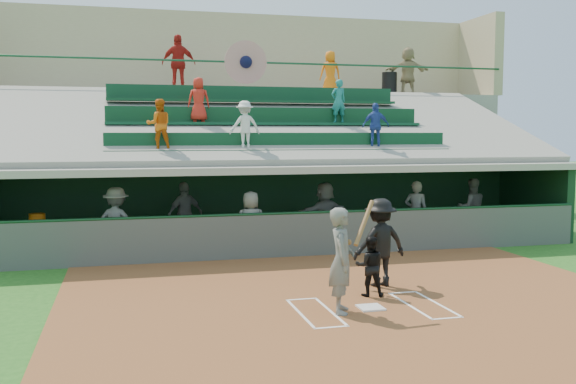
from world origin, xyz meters
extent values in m
plane|color=#215818|center=(0.00, 0.00, 0.00)|extent=(100.00, 100.00, 0.00)
cube|color=brown|center=(0.00, 0.50, 0.01)|extent=(11.00, 9.00, 0.02)
cube|color=white|center=(0.00, 0.00, 0.04)|extent=(0.43, 0.43, 0.03)
cube|color=white|center=(-0.75, 0.00, 0.02)|extent=(0.05, 1.80, 0.01)
cube|color=white|center=(0.75, 0.00, 0.02)|extent=(0.05, 1.80, 0.01)
cube|color=silver|center=(-1.30, 0.00, 0.02)|extent=(0.05, 1.80, 0.01)
cube|color=white|center=(1.30, 0.00, 0.02)|extent=(0.05, 1.80, 0.01)
cube|color=white|center=(-1.02, 0.90, 0.02)|extent=(0.60, 0.05, 0.01)
cube|color=white|center=(1.02, 0.90, 0.02)|extent=(0.60, 0.05, 0.01)
cube|color=white|center=(-1.02, -0.90, 0.02)|extent=(0.60, 0.05, 0.01)
cube|color=white|center=(1.02, -0.90, 0.02)|extent=(0.60, 0.05, 0.01)
cube|color=gray|center=(0.00, 6.75, 0.02)|extent=(16.00, 3.50, 0.04)
cube|color=gray|center=(0.00, 13.50, 2.30)|extent=(20.00, 3.00, 4.60)
cube|color=#4D524D|center=(0.00, 5.00, 0.55)|extent=(16.00, 0.06, 1.10)
cylinder|color=#12391D|center=(0.00, 5.00, 1.12)|extent=(16.00, 0.08, 0.08)
cube|color=black|center=(0.00, 8.50, 1.10)|extent=(16.00, 0.25, 2.20)
cube|color=black|center=(8.00, 6.75, 1.10)|extent=(0.25, 3.50, 2.20)
cube|color=gray|center=(0.00, 6.75, 2.20)|extent=(16.40, 3.90, 0.18)
cube|color=gray|center=(0.00, 10.25, 1.15)|extent=(16.40, 3.50, 2.30)
cube|color=gray|center=(0.00, 11.90, 2.30)|extent=(16.40, 0.30, 4.60)
cube|color=gray|center=(0.00, 8.60, 3.45)|extent=(16.40, 6.51, 2.37)
cube|color=#0D3C24|center=(0.00, 6.20, 2.65)|extent=(9.40, 0.42, 0.08)
cube|color=#0C371E|center=(0.00, 6.40, 2.91)|extent=(9.40, 0.06, 0.45)
cube|color=#0D3B23|center=(0.00, 8.10, 3.40)|extent=(9.40, 0.42, 0.08)
cube|color=#0C371C|center=(0.00, 8.30, 3.66)|extent=(9.40, 0.06, 0.45)
cube|color=#0C351B|center=(0.00, 10.00, 4.15)|extent=(9.40, 0.42, 0.08)
cube|color=#0C361E|center=(0.00, 10.20, 4.41)|extent=(9.40, 0.06, 0.45)
imported|color=#CB570B|center=(-3.32, 6.30, 3.34)|extent=(0.66, 0.53, 1.30)
imported|color=silver|center=(-1.09, 6.30, 3.33)|extent=(0.89, 0.59, 1.28)
imported|color=#254197|center=(2.60, 6.30, 3.33)|extent=(0.78, 0.42, 1.27)
imported|color=red|center=(-2.08, 8.20, 4.08)|extent=(0.65, 0.44, 1.28)
imported|color=#186F6B|center=(2.15, 8.20, 4.09)|extent=(0.51, 0.37, 1.30)
cylinder|color=#154428|center=(0.00, 12.00, 5.60)|extent=(20.00, 0.07, 0.07)
cylinder|color=#AC2518|center=(0.00, 11.98, 5.60)|extent=(1.50, 0.06, 1.50)
sphere|color=black|center=(0.00, 11.95, 5.60)|extent=(0.44, 0.44, 0.44)
cube|color=tan|center=(0.00, 15.00, 6.20)|extent=(20.00, 0.40, 3.20)
cube|color=tan|center=(10.00, 13.50, 6.20)|extent=(0.40, 3.00, 3.20)
imported|color=#565954|center=(-0.59, -0.11, 0.94)|extent=(0.62, 0.77, 1.84)
cylinder|color=brown|center=(-0.24, -0.26, 1.60)|extent=(0.56, 0.54, 0.75)
sphere|color=brown|center=(-0.46, -0.11, 1.25)|extent=(0.10, 0.10, 0.10)
imported|color=black|center=(0.31, 0.84, 0.60)|extent=(0.65, 0.56, 1.15)
imported|color=black|center=(0.80, 1.54, 0.91)|extent=(1.25, 0.84, 1.79)
cube|color=olive|center=(0.28, 8.06, 0.25)|extent=(13.62, 2.90, 0.41)
cube|color=white|center=(-6.37, 6.45, 0.39)|extent=(0.93, 0.79, 0.70)
cylinder|color=#D0620C|center=(-6.33, 6.40, 0.93)|extent=(0.39, 0.39, 0.39)
imported|color=#5D605B|center=(-4.42, 5.83, 0.92)|extent=(1.29, 0.99, 1.76)
imported|color=#5F625D|center=(-2.63, 6.96, 0.93)|extent=(1.12, 0.82, 1.77)
imported|color=#545752|center=(-1.15, 5.24, 0.86)|extent=(0.80, 0.52, 1.64)
imported|color=#60635D|center=(1.08, 6.13, 0.92)|extent=(1.71, 1.03, 1.76)
imported|color=#50524E|center=(3.66, 5.86, 0.92)|extent=(0.77, 0.71, 1.76)
imported|color=#585A55|center=(5.76, 6.51, 0.91)|extent=(0.97, 0.82, 1.75)
cylinder|color=black|center=(5.81, 12.89, 5.03)|extent=(0.57, 0.57, 0.86)
imported|color=#A61912|center=(-2.24, 13.02, 5.61)|extent=(1.24, 0.64, 2.03)
imported|color=orange|center=(3.34, 12.70, 5.39)|extent=(0.83, 0.59, 1.58)
imported|color=tan|center=(6.45, 12.63, 5.50)|extent=(1.75, 0.89, 1.81)
camera|label=1|loc=(-4.17, -10.45, 3.13)|focal=40.00mm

